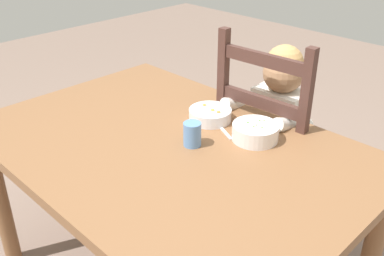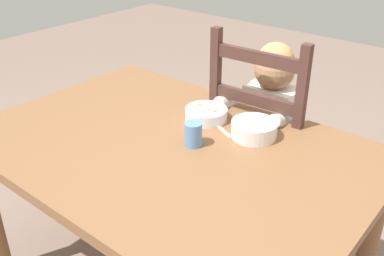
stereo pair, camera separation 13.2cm
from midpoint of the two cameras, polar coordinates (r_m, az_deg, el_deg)
The scene contains 7 objects.
dining_table at distance 1.63m, azimuth -0.60°, elevation -4.64°, with size 1.42×0.97×0.71m.
dining_chair at distance 2.02m, azimuth 12.22°, elevation -3.17°, with size 0.44×0.44×1.04m.
child_figure at distance 1.94m, azimuth 12.55°, elevation 0.84°, with size 0.32×0.31×0.97m.
bowl_of_peas at distance 1.62m, azimuth 10.45°, elevation -0.50°, with size 0.17×0.17×0.06m.
bowl_of_carrots at distance 1.74m, azimuth 4.53°, elevation 1.72°, with size 0.17×0.17×0.05m.
spoon at distance 1.69m, azimuth 5.98°, elevation 0.03°, with size 0.13×0.08×0.01m.
drinking_cup at distance 1.55m, azimuth 2.47°, elevation -0.85°, with size 0.06×0.06×0.09m, color #5E8ECC.
Camera 1 is at (1.03, -0.92, 1.50)m, focal length 41.51 mm.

